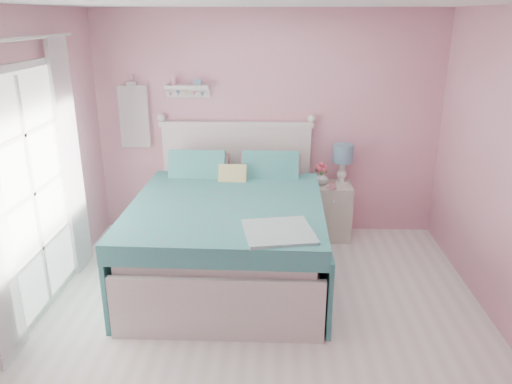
# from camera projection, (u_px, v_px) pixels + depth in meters

# --- Properties ---
(floor) EXTENTS (4.50, 4.50, 0.00)m
(floor) POSITION_uv_depth(u_px,v_px,m) (262.00, 335.00, 4.15)
(floor) COLOR silver
(floor) RESTS_ON ground
(room_shell) EXTENTS (4.50, 4.50, 4.50)m
(room_shell) POSITION_uv_depth(u_px,v_px,m) (263.00, 151.00, 3.62)
(room_shell) COLOR #D08490
(room_shell) RESTS_ON floor
(bed) EXTENTS (1.86, 2.34, 1.35)m
(bed) POSITION_uv_depth(u_px,v_px,m) (229.00, 233.00, 5.04)
(bed) COLOR silver
(bed) RESTS_ON floor
(nightstand) EXTENTS (0.46, 0.45, 0.66)m
(nightstand) POSITION_uv_depth(u_px,v_px,m) (331.00, 211.00, 5.90)
(nightstand) COLOR beige
(nightstand) RESTS_ON floor
(table_lamp) EXTENTS (0.23, 0.23, 0.46)m
(table_lamp) POSITION_uv_depth(u_px,v_px,m) (343.00, 156.00, 5.74)
(table_lamp) COLOR white
(table_lamp) RESTS_ON nightstand
(vase) EXTENTS (0.19, 0.19, 0.17)m
(vase) POSITION_uv_depth(u_px,v_px,m) (321.00, 177.00, 5.77)
(vase) COLOR silver
(vase) RESTS_ON nightstand
(teacup) EXTENTS (0.12, 0.12, 0.07)m
(teacup) POSITION_uv_depth(u_px,v_px,m) (332.00, 186.00, 5.63)
(teacup) COLOR pink
(teacup) RESTS_ON nightstand
(roses) EXTENTS (0.14, 0.11, 0.12)m
(roses) POSITION_uv_depth(u_px,v_px,m) (321.00, 168.00, 5.73)
(roses) COLOR #DB4B63
(roses) RESTS_ON vase
(wall_shelf) EXTENTS (0.50, 0.15, 0.25)m
(wall_shelf) POSITION_uv_depth(u_px,v_px,m) (187.00, 88.00, 5.67)
(wall_shelf) COLOR silver
(wall_shelf) RESTS_ON room_shell
(hanging_dress) EXTENTS (0.34, 0.03, 0.72)m
(hanging_dress) POSITION_uv_depth(u_px,v_px,m) (134.00, 117.00, 5.79)
(hanging_dress) COLOR white
(hanging_dress) RESTS_ON room_shell
(french_door) EXTENTS (0.04, 1.32, 2.16)m
(french_door) POSITION_uv_depth(u_px,v_px,m) (32.00, 195.00, 4.24)
(french_door) COLOR silver
(french_door) RESTS_ON floor
(curtain_far) EXTENTS (0.04, 0.40, 2.32)m
(curtain_far) POSITION_uv_depth(u_px,v_px,m) (70.00, 159.00, 4.90)
(curtain_far) COLOR white
(curtain_far) RESTS_ON floor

